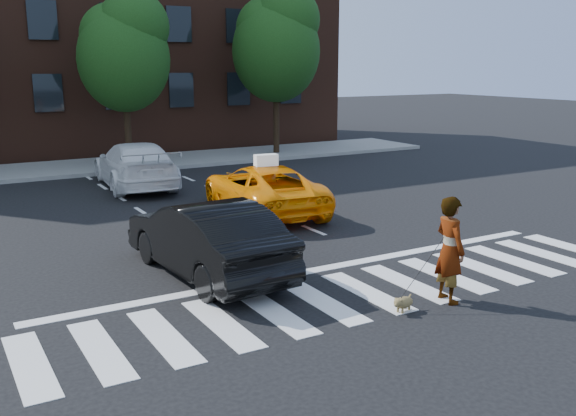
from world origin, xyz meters
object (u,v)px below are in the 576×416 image
(tree_right, at_px, (277,40))
(taxi, at_px, (263,189))
(black_sedan, at_px, (207,238))
(white_suv, at_px, (135,165))
(dog, at_px, (403,303))
(woman, at_px, (450,250))
(tree_mid, at_px, (124,47))

(tree_right, relative_size, taxi, 1.52)
(taxi, distance_m, black_sedan, 5.61)
(white_suv, bearing_deg, dog, 97.37)
(taxi, xyz_separation_m, dog, (-1.46, -7.93, -0.53))
(black_sedan, xyz_separation_m, white_suv, (1.60, 10.07, 0.01))
(white_suv, xyz_separation_m, woman, (1.57, -13.67, 0.19))
(tree_right, height_order, black_sedan, tree_right)
(black_sedan, bearing_deg, tree_right, -127.86)
(tree_mid, distance_m, taxi, 11.02)
(white_suv, bearing_deg, tree_right, -146.18)
(tree_right, relative_size, woman, 3.95)
(white_suv, distance_m, dog, 13.71)
(taxi, bearing_deg, black_sedan, 56.44)
(white_suv, height_order, dog, white_suv)
(tree_right, relative_size, dog, 15.04)
(woman, xyz_separation_m, dog, (-1.06, -0.01, -0.80))
(black_sedan, bearing_deg, taxi, -133.67)
(tree_right, distance_m, woman, 19.71)
(white_suv, xyz_separation_m, dog, (0.52, -13.68, -0.61))
(tree_mid, xyz_separation_m, black_sedan, (-2.71, -14.50, -4.08))
(tree_right, height_order, dog, tree_right)
(taxi, xyz_separation_m, white_suv, (-1.98, 5.75, 0.08))
(taxi, height_order, white_suv, white_suv)
(black_sedan, height_order, dog, black_sedan)
(woman, height_order, dog, woman)
(taxi, relative_size, white_suv, 0.93)
(tree_right, relative_size, black_sedan, 1.64)
(tree_right, bearing_deg, dog, -112.75)
(tree_right, relative_size, white_suv, 1.42)
(tree_right, height_order, taxi, tree_right)
(white_suv, bearing_deg, black_sedan, 86.16)
(tree_right, distance_m, dog, 20.29)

